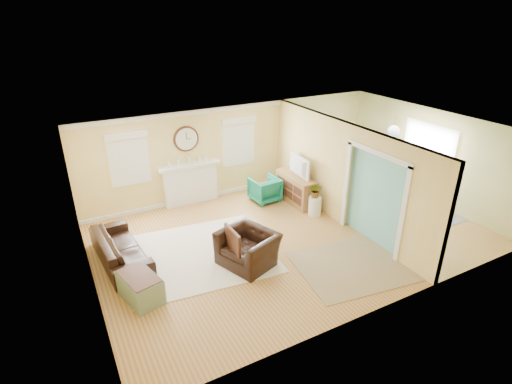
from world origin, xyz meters
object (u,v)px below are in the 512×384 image
at_px(sofa, 120,248).
at_px(credenza, 296,189).
at_px(green_chair, 265,189).
at_px(eames_chair, 248,248).
at_px(dining_table, 391,196).

bearing_deg(sofa, credenza, -86.39).
relative_size(green_chair, credenza, 0.53).
xyz_separation_m(sofa, eames_chair, (2.38, -1.37, 0.06)).
xyz_separation_m(eames_chair, dining_table, (4.76, 0.57, -0.07)).
distance_m(eames_chair, dining_table, 4.79).
height_order(sofa, eames_chair, eames_chair).
bearing_deg(eames_chair, dining_table, 76.68).
bearing_deg(dining_table, credenza, 53.62).
distance_m(green_chair, dining_table, 3.52).
relative_size(eames_chair, dining_table, 0.66).
distance_m(green_chair, credenza, 0.89).
bearing_deg(green_chair, dining_table, 141.77).
bearing_deg(eames_chair, sofa, -140.11).
relative_size(sofa, credenza, 1.49).
bearing_deg(green_chair, credenza, 142.59).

